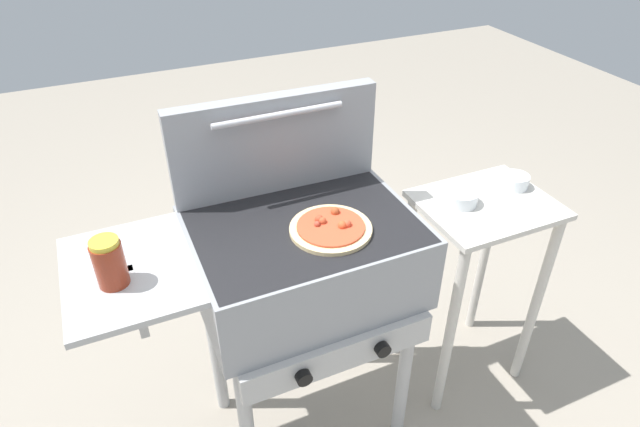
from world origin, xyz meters
The scene contains 8 objects.
ground_plane centered at (0.00, 0.00, 0.00)m, with size 8.00×8.00×0.00m, color gray.
grill centered at (-0.01, 0.00, 0.76)m, with size 0.96×0.53×0.90m.
grill_lid_open centered at (0.00, 0.21, 1.05)m, with size 0.63×0.09×0.30m.
pizza_pepperoni centered at (0.06, -0.06, 0.91)m, with size 0.23×0.23×0.03m.
sauce_jar centered at (-0.52, -0.04, 0.96)m, with size 0.07×0.07×0.13m.
prep_table centered at (0.66, 0.00, 0.56)m, with size 0.44×0.36×0.80m.
topping_bowl_near centered at (0.57, 0.03, 0.82)m, with size 0.11×0.11×0.04m.
topping_bowl_far centered at (0.81, 0.04, 0.82)m, with size 0.09×0.09×0.04m.
Camera 1 is at (-0.46, -1.15, 1.79)m, focal length 30.45 mm.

